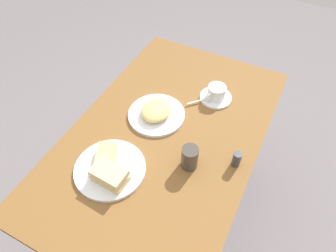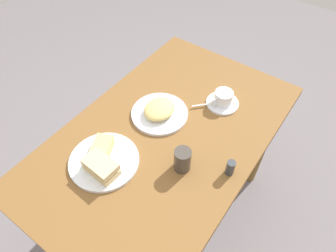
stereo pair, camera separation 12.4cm
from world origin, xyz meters
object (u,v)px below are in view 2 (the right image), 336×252
object	(u,v)px
sandwich_plate	(104,161)
coffee_cup	(223,97)
dining_table	(165,153)
spoon	(206,104)
side_plate	(160,113)
drinking_glass	(182,160)
sandwich_front	(101,151)
salt_shaker	(230,168)
coffee_saucer	(222,103)
sandwich_back	(101,167)

from	to	relation	value
sandwich_plate	coffee_cup	world-z (taller)	coffee_cup
dining_table	spoon	world-z (taller)	spoon
side_plate	drinking_glass	world-z (taller)	drinking_glass
sandwich_front	coffee_cup	size ratio (longest dim) A/B	1.46
dining_table	sandwich_front	distance (m)	0.32
dining_table	sandwich_front	bearing A→B (deg)	151.27
coffee_cup	side_plate	bearing A→B (deg)	138.54
spoon	side_plate	distance (m)	0.21
sandwich_plate	sandwich_front	world-z (taller)	sandwich_front
dining_table	sandwich_plate	world-z (taller)	sandwich_plate
salt_shaker	coffee_saucer	bearing A→B (deg)	33.00
dining_table	coffee_cup	bearing A→B (deg)	-20.69
sandwich_back	dining_table	bearing A→B (deg)	-14.55
side_plate	salt_shaker	world-z (taller)	salt_shaker
sandwich_front	coffee_saucer	size ratio (longest dim) A/B	1.06
salt_shaker	coffee_cup	bearing A→B (deg)	33.22
dining_table	sandwich_back	bearing A→B (deg)	165.45
dining_table	sandwich_front	xyz separation A→B (m)	(-0.24, 0.13, 0.17)
coffee_cup	salt_shaker	xyz separation A→B (m)	(-0.30, -0.20, -0.01)
coffee_cup	drinking_glass	size ratio (longest dim) A/B	1.08
sandwich_plate	spoon	distance (m)	0.51
side_plate	sandwich_plate	bearing A→B (deg)	175.54
coffee_saucer	coffee_cup	size ratio (longest dim) A/B	1.38
coffee_saucer	salt_shaker	distance (m)	0.36
coffee_cup	spoon	world-z (taller)	coffee_cup
coffee_cup	spoon	bearing A→B (deg)	135.74
salt_shaker	drinking_glass	distance (m)	0.18
sandwich_front	side_plate	distance (m)	0.31
sandwich_front	salt_shaker	xyz separation A→B (m)	(0.22, -0.43, -0.00)
sandwich_back	coffee_cup	bearing A→B (deg)	-17.66
spoon	sandwich_back	bearing A→B (deg)	165.85
sandwich_back	salt_shaker	bearing A→B (deg)	-53.95
sandwich_back	side_plate	size ratio (longest dim) A/B	0.53
dining_table	sandwich_plate	xyz separation A→B (m)	(-0.25, 0.11, 0.15)
sandwich_front	coffee_cup	distance (m)	0.58
dining_table	salt_shaker	bearing A→B (deg)	-92.34
dining_table	side_plate	bearing A→B (deg)	48.22
sandwich_front	spoon	size ratio (longest dim) A/B	1.94
drinking_glass	side_plate	bearing A→B (deg)	54.03
sandwich_plate	spoon	world-z (taller)	spoon
side_plate	drinking_glass	size ratio (longest dim) A/B	2.52
sandwich_front	coffee_saucer	xyz separation A→B (m)	(0.53, -0.24, -0.03)
sandwich_front	spoon	xyz separation A→B (m)	(0.47, -0.19, -0.02)
coffee_saucer	spoon	xyz separation A→B (m)	(-0.05, 0.05, 0.01)
sandwich_plate	sandwich_front	size ratio (longest dim) A/B	1.74
sandwich_front	side_plate	bearing A→B (deg)	-8.91
side_plate	drinking_glass	xyz separation A→B (m)	(-0.17, -0.23, 0.04)
dining_table	side_plate	size ratio (longest dim) A/B	4.89
sandwich_plate	salt_shaker	world-z (taller)	salt_shaker
sandwich_front	coffee_cup	world-z (taller)	coffee_cup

